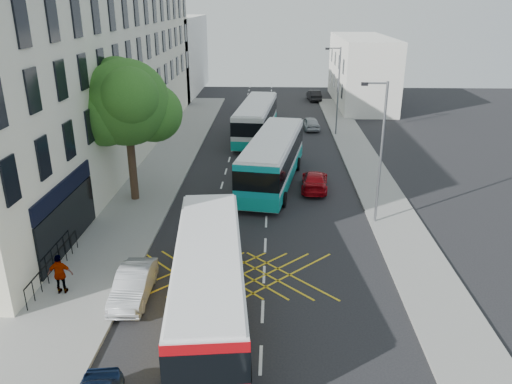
# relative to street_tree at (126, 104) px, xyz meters

# --- Properties ---
(ground) EXTENTS (120.00, 120.00, 0.00)m
(ground) POSITION_rel_street_tree_xyz_m (8.51, -14.97, -6.29)
(ground) COLOR black
(ground) RESTS_ON ground
(pavement_left) EXTENTS (5.00, 70.00, 0.15)m
(pavement_left) POSITION_rel_street_tree_xyz_m (0.01, 0.03, -6.22)
(pavement_left) COLOR gray
(pavement_left) RESTS_ON ground
(pavement_right) EXTENTS (3.00, 70.00, 0.15)m
(pavement_right) POSITION_rel_street_tree_xyz_m (16.01, 0.03, -6.22)
(pavement_right) COLOR gray
(pavement_right) RESTS_ON ground
(terrace_main) EXTENTS (8.30, 45.00, 13.50)m
(terrace_main) POSITION_rel_street_tree_xyz_m (-5.49, 9.52, 0.46)
(terrace_main) COLOR beige
(terrace_main) RESTS_ON ground
(terrace_far) EXTENTS (8.00, 20.00, 10.00)m
(terrace_far) POSITION_rel_street_tree_xyz_m (-5.49, 40.03, -1.29)
(terrace_far) COLOR silver
(terrace_far) RESTS_ON ground
(building_right) EXTENTS (6.00, 18.00, 8.00)m
(building_right) POSITION_rel_street_tree_xyz_m (19.51, 33.03, -2.29)
(building_right) COLOR silver
(building_right) RESTS_ON ground
(street_tree) EXTENTS (6.30, 5.70, 8.80)m
(street_tree) POSITION_rel_street_tree_xyz_m (0.00, 0.00, 0.00)
(street_tree) COLOR #382619
(street_tree) RESTS_ON pavement_left
(lamp_near) EXTENTS (1.45, 0.15, 8.00)m
(lamp_near) POSITION_rel_street_tree_xyz_m (14.71, -2.97, -1.68)
(lamp_near) COLOR slate
(lamp_near) RESTS_ON pavement_right
(lamp_far) EXTENTS (1.45, 0.15, 8.00)m
(lamp_far) POSITION_rel_street_tree_xyz_m (14.71, 17.03, -1.68)
(lamp_far) COLOR slate
(lamp_far) RESTS_ON pavement_right
(railings) EXTENTS (0.08, 5.60, 1.14)m
(railings) POSITION_rel_street_tree_xyz_m (-1.19, -9.67, -5.57)
(railings) COLOR black
(railings) RESTS_ON pavement_left
(bus_near) EXTENTS (3.84, 11.57, 3.19)m
(bus_near) POSITION_rel_street_tree_xyz_m (6.39, -12.39, -4.61)
(bus_near) COLOR silver
(bus_near) RESTS_ON ground
(bus_mid) EXTENTS (4.72, 12.41, 3.41)m
(bus_mid) POSITION_rel_street_tree_xyz_m (8.85, 3.50, -4.50)
(bus_mid) COLOR silver
(bus_mid) RESTS_ON ground
(bus_far) EXTENTS (3.84, 12.01, 3.32)m
(bus_far) POSITION_rel_street_tree_xyz_m (7.25, 15.90, -4.54)
(bus_far) COLOR silver
(bus_far) RESTS_ON ground
(parked_car_silver) EXTENTS (1.46, 3.98, 1.30)m
(parked_car_silver) POSITION_rel_street_tree_xyz_m (2.91, -11.13, -5.64)
(parked_car_silver) COLOR #A1A4A8
(parked_car_silver) RESTS_ON ground
(red_hatchback) EXTENTS (2.08, 4.39, 1.24)m
(red_hatchback) POSITION_rel_street_tree_xyz_m (11.72, 2.50, -5.67)
(red_hatchback) COLOR #A2060E
(red_hatchback) RESTS_ON ground
(distant_car_grey) EXTENTS (2.71, 5.13, 1.38)m
(distant_car_grey) POSITION_rel_street_tree_xyz_m (6.56, 27.22, -5.60)
(distant_car_grey) COLOR #43474B
(distant_car_grey) RESTS_ON ground
(distant_car_silver) EXTENTS (1.98, 3.90, 1.27)m
(distant_car_silver) POSITION_rel_street_tree_xyz_m (12.52, 19.39, -5.66)
(distant_car_silver) COLOR #ACB0B4
(distant_car_silver) RESTS_ON ground
(distant_car_dark) EXTENTS (1.79, 4.14, 1.32)m
(distant_car_dark) POSITION_rel_street_tree_xyz_m (14.01, 34.76, -5.63)
(distant_car_dark) COLOR black
(distant_car_dark) RESTS_ON ground
(pedestrian_far) EXTENTS (1.11, 0.53, 1.83)m
(pedestrian_far) POSITION_rel_street_tree_xyz_m (-0.26, -11.06, -5.23)
(pedestrian_far) COLOR gray
(pedestrian_far) RESTS_ON pavement_left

